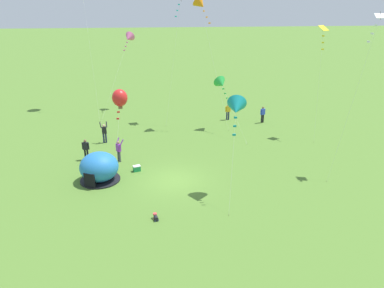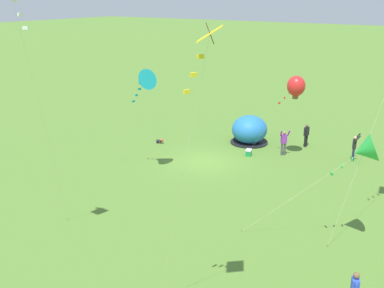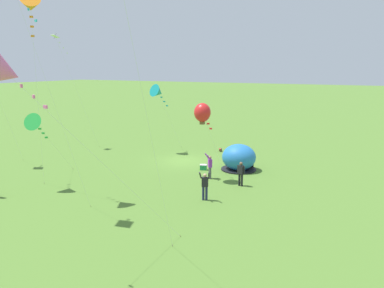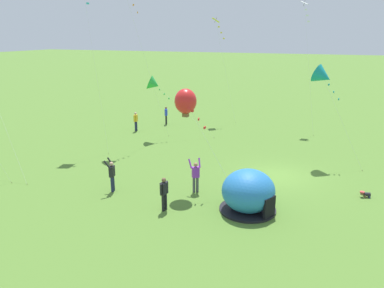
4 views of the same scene
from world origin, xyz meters
TOP-DOWN VIEW (x-y plane):
  - ground_plane at (0.00, 0.00)m, footprint 300.00×300.00m
  - popup_tent at (-5.21, 0.59)m, footprint 2.81×2.81m
  - cooler_box at (-2.66, 1.85)m, footprint 0.62×0.51m
  - toddler_crawling at (-1.39, -4.92)m, footprint 0.33×0.55m
  - person_arms_raised at (-5.65, 8.13)m, footprint 0.69×0.57m
  - person_center_field at (6.61, 13.63)m, footprint 0.59×0.27m
  - person_far_back at (-6.70, 4.44)m, footprint 0.58×0.31m
  - person_flying_kite at (-4.08, 3.79)m, footprint 0.68×0.72m
  - person_with_toddler at (9.99, 12.22)m, footprint 0.56×0.35m
  - kite_yellow at (13.67, 8.39)m, footprint 1.27×2.96m
  - kite_pink at (-3.62, 19.71)m, footprint 3.83×7.22m
  - kite_cyan at (1.71, 14.57)m, footprint 2.35×3.07m
  - kite_red at (-3.77, 4.49)m, footprint 1.18×3.81m
  - kite_orange at (3.43, 12.29)m, footprint 3.49×3.06m
  - kite_green at (5.31, 11.01)m, footprint 2.38×5.47m
  - kite_teal at (3.82, -1.98)m, footprint 1.67×3.83m
  - kite_white at (13.55, 0.41)m, footprint 3.50×2.34m

SIDE VIEW (x-z plane):
  - ground_plane at x=0.00m, z-range 0.00..0.00m
  - toddler_crawling at x=-1.39m, z-range 0.02..0.34m
  - cooler_box at x=-2.66m, z-range 0.00..0.44m
  - person_center_field at x=6.61m, z-range 0.10..1.82m
  - person_far_back at x=-6.70m, z-range 0.10..1.82m
  - person_with_toddler at x=9.99m, z-range 0.10..1.82m
  - popup_tent at x=-5.21m, z-range -0.05..2.05m
  - person_flying_kite at x=-4.08m, z-range 0.05..1.94m
  - person_arms_raised at x=-5.65m, z-range 0.05..1.94m
  - kite_green at x=5.31m, z-range 1.89..7.08m
  - kite_red at x=-3.77m, z-range 2.15..7.81m
  - kite_teal at x=3.82m, z-range 2.51..9.06m
  - kite_pink at x=-3.62m, z-range 3.65..12.29m
  - kite_yellow at x=13.67m, z-range 4.26..14.19m
  - kite_white at x=13.55m, z-range 4.78..16.08m
  - kite_orange at x=3.43m, z-range 5.43..17.73m
  - kite_cyan at x=1.71m, z-range 5.43..17.96m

